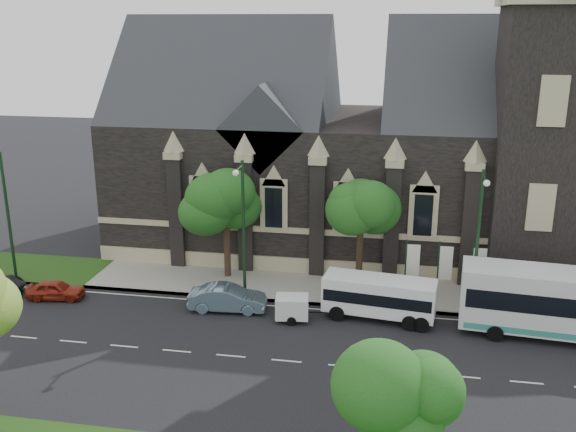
% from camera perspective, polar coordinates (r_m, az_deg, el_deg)
% --- Properties ---
extents(ground, '(160.00, 160.00, 0.00)m').
position_cam_1_polar(ground, '(34.31, -0.14, -12.76)').
color(ground, black).
rests_on(ground, ground).
extents(sidewalk, '(80.00, 5.00, 0.15)m').
position_cam_1_polar(sidewalk, '(42.68, 2.13, -6.42)').
color(sidewalk, gray).
rests_on(sidewalk, ground).
extents(museum, '(40.00, 17.70, 29.90)m').
position_cam_1_polar(museum, '(48.91, 9.75, 6.31)').
color(museum, black).
rests_on(museum, ground).
extents(tree_park_east, '(3.40, 3.40, 6.28)m').
position_cam_1_polar(tree_park_east, '(23.54, 11.09, -15.15)').
color(tree_park_east, black).
rests_on(tree_park_east, ground).
extents(tree_walk_right, '(4.08, 4.08, 7.80)m').
position_cam_1_polar(tree_walk_right, '(41.62, 6.83, 1.24)').
color(tree_walk_right, black).
rests_on(tree_walk_right, ground).
extents(tree_walk_left, '(3.91, 3.91, 7.64)m').
position_cam_1_polar(tree_walk_left, '(43.03, -5.24, 1.70)').
color(tree_walk_left, black).
rests_on(tree_walk_left, ground).
extents(street_lamp_near, '(0.36, 1.88, 9.00)m').
position_cam_1_polar(street_lamp_near, '(38.60, 16.57, -1.72)').
color(street_lamp_near, '#16321A').
rests_on(street_lamp_near, ground).
extents(street_lamp_mid, '(0.36, 1.88, 9.00)m').
position_cam_1_polar(street_lamp_mid, '(39.42, -4.05, -0.65)').
color(street_lamp_mid, '#16321A').
rests_on(street_lamp_mid, ground).
extents(street_lamp_far, '(0.36, 1.88, 9.00)m').
position_cam_1_polar(street_lamp_far, '(45.90, -23.82, 0.46)').
color(street_lamp_far, '#16321A').
rests_on(street_lamp_far, ground).
extents(banner_flag_left, '(0.90, 0.10, 4.00)m').
position_cam_1_polar(banner_flag_left, '(41.03, 10.81, -4.24)').
color(banner_flag_left, '#16321A').
rests_on(banner_flag_left, ground).
extents(banner_flag_center, '(0.90, 0.10, 4.00)m').
position_cam_1_polar(banner_flag_center, '(41.13, 13.60, -4.37)').
color(banner_flag_center, '#16321A').
rests_on(banner_flag_center, ground).
extents(banner_flag_right, '(0.90, 0.10, 4.00)m').
position_cam_1_polar(banner_flag_right, '(41.32, 16.38, -4.49)').
color(banner_flag_right, '#16321A').
rests_on(banner_flag_right, ground).
extents(shuttle_bus, '(6.77, 3.06, 2.53)m').
position_cam_1_polar(shuttle_bus, '(38.51, 8.14, -7.01)').
color(shuttle_bus, white).
rests_on(shuttle_bus, ground).
extents(box_trailer, '(2.86, 1.69, 1.49)m').
position_cam_1_polar(box_trailer, '(38.17, 0.36, -8.09)').
color(box_trailer, silver).
rests_on(box_trailer, ground).
extents(sedan, '(4.86, 2.04, 1.56)m').
position_cam_1_polar(sedan, '(39.64, -5.40, -7.29)').
color(sedan, slate).
rests_on(sedan, ground).
extents(car_far_red, '(3.78, 1.94, 1.23)m').
position_cam_1_polar(car_far_red, '(43.64, -19.95, -6.18)').
color(car_far_red, maroon).
rests_on(car_far_red, ground).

